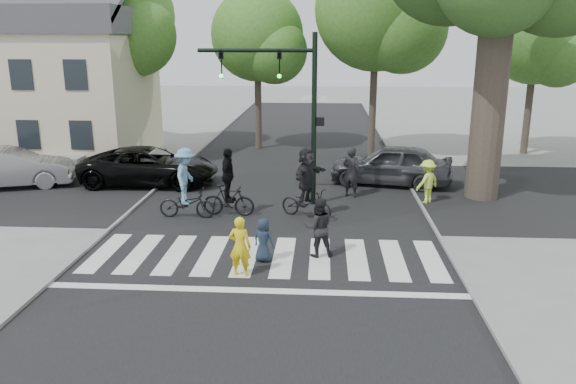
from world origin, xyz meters
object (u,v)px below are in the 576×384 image
Objects in this scene: pedestrian_child at (263,240)px; cyclist_mid at (228,188)px; cyclist_left at (186,188)px; car_silver at (10,168)px; pedestrian_woman at (240,246)px; car_grey at (391,165)px; car_suv at (150,166)px; pedestrian_adult at (319,227)px; cyclist_right at (307,187)px; traffic_signal at (290,95)px.

pedestrian_child is 4.31m from cyclist_mid.
cyclist_left is 0.49× the size of car_silver.
pedestrian_woman is 0.32× the size of car_silver.
cyclist_left is 0.48× the size of car_grey.
pedestrian_woman is 0.28× the size of car_suv.
pedestrian_adult is 14.11m from car_silver.
pedestrian_adult is at bearing -138.86° from pedestrian_child.
car_grey is at bearing -108.91° from pedestrian_woman.
cyclist_left reaches higher than cyclist_mid.
pedestrian_woman is 2.43m from pedestrian_adult.
car_suv is (-3.92, 3.98, -0.18)m from cyclist_mid.
pedestrian_child is at bearing -145.92° from car_suv.
car_suv is (-6.54, 4.06, -0.30)m from cyclist_right.
car_silver is at bearing 161.41° from cyclist_mid.
pedestrian_adult reaches higher than car_suv.
car_grey reaches higher than pedestrian_child.
car_silver is 15.34m from car_grey.
pedestrian_child is at bearing -104.63° from cyclist_right.
pedestrian_adult is at bearing -137.70° from car_suv.
traffic_signal reaches higher than cyclist_left.
cyclist_left is at bearing -27.57° from pedestrian_child.
cyclist_mid is 0.97× the size of cyclist_right.
car_silver is (-9.36, 3.15, -0.15)m from cyclist_mid.
pedestrian_woman reaches higher than car_suv.
traffic_signal is 2.52× the size of cyclist_right.
cyclist_left reaches higher than pedestrian_adult.
pedestrian_adult is (1.94, 1.46, 0.05)m from pedestrian_woman.
pedestrian_child is 9.70m from car_suv.
car_suv is (-5.05, 8.96, -0.01)m from pedestrian_woman.
car_silver is (-10.50, 8.13, 0.02)m from pedestrian_woman.
cyclist_right is (-0.44, 3.43, 0.23)m from pedestrian_adult.
pedestrian_woman reaches higher than pedestrian_child.
car_suv is (-5.53, 7.97, 0.17)m from pedestrian_child.
traffic_signal is 5.86m from car_grey.
cyclist_left is at bearing -176.24° from cyclist_right.
cyclist_left is 5.04m from car_suv.
pedestrian_adult is 0.30× the size of car_suv.
car_silver is at bearing -9.62° from pedestrian_child.
traffic_signal is 5.03× the size of pedestrian_child.
cyclist_left is at bearing -54.32° from pedestrian_woman.
traffic_signal is 2.54× the size of cyclist_left.
traffic_signal is at bearing -39.69° from car_grey.
pedestrian_adult is 5.44m from cyclist_left.
cyclist_left is 3.98m from cyclist_right.
car_grey is at bearing -93.20° from pedestrian_child.
cyclist_left is at bearing -165.50° from cyclist_mid.
car_silver reaches higher than pedestrian_child.
pedestrian_child is 1.55m from pedestrian_adult.
car_grey is at bearing -119.22° from pedestrian_adult.
car_suv is at bearing 120.79° from cyclist_left.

